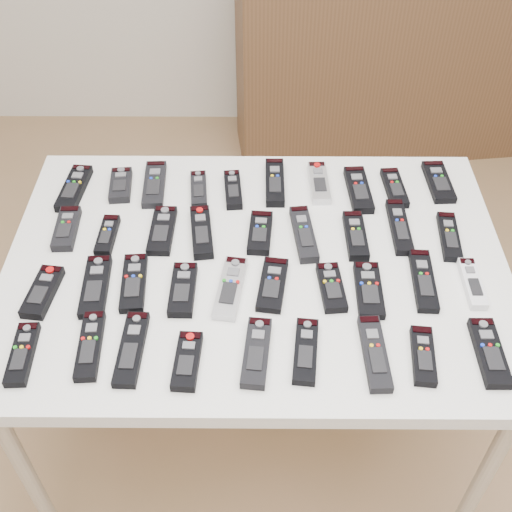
{
  "coord_description": "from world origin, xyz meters",
  "views": [
    {
      "loc": [
        -0.06,
        -0.99,
        1.92
      ],
      "look_at": [
        -0.07,
        0.13,
        0.8
      ],
      "focal_mm": 45.0,
      "sensor_mm": 36.0,
      "label": 1
    }
  ],
  "objects_px": {
    "remote_6": "(319,183)",
    "remote_32": "(187,361)",
    "remote_2": "(154,184)",
    "remote_23": "(230,288)",
    "remote_26": "(369,290)",
    "remote_33": "(256,352)",
    "remote_37": "(489,352)",
    "remote_3": "(199,189)",
    "remote_35": "(375,353)",
    "remote_12": "(162,230)",
    "remote_10": "(66,229)",
    "remote_8": "(394,188)",
    "remote_28": "(472,283)",
    "remote_15": "(304,234)",
    "remote_16": "(356,236)",
    "remote_18": "(449,236)",
    "remote_36": "(423,356)",
    "remote_14": "(260,233)",
    "remote_0": "(74,188)",
    "table": "(256,278)",
    "remote_11": "(107,235)",
    "remote_4": "(233,190)",
    "sideboard": "(436,59)",
    "remote_1": "(121,185)",
    "remote_13": "(202,232)",
    "remote_34": "(306,351)",
    "remote_31": "(131,349)",
    "remote_22": "(183,290)",
    "remote_19": "(43,292)",
    "remote_20": "(96,286)",
    "remote_29": "(22,354)",
    "remote_25": "(331,287)",
    "remote_27": "(423,280)",
    "remote_17": "(399,227)",
    "remote_30": "(90,345)",
    "remote_7": "(359,190)"
  },
  "relations": [
    {
      "from": "remote_35",
      "to": "remote_16",
      "type": "bearing_deg",
      "value": 88.45
    },
    {
      "from": "remote_2",
      "to": "remote_4",
      "type": "relative_size",
      "value": 1.26
    },
    {
      "from": "remote_0",
      "to": "remote_3",
      "type": "bearing_deg",
      "value": 5.2
    },
    {
      "from": "remote_3",
      "to": "remote_32",
      "type": "relative_size",
      "value": 1.01
    },
    {
      "from": "remote_12",
      "to": "remote_26",
      "type": "relative_size",
      "value": 1.02
    },
    {
      "from": "sideboard",
      "to": "remote_33",
      "type": "height_order",
      "value": "sideboard"
    },
    {
      "from": "remote_0",
      "to": "remote_20",
      "type": "height_order",
      "value": "remote_0"
    },
    {
      "from": "remote_15",
      "to": "remote_0",
      "type": "bearing_deg",
      "value": 157.55
    },
    {
      "from": "remote_26",
      "to": "remote_33",
      "type": "relative_size",
      "value": 0.95
    },
    {
      "from": "remote_17",
      "to": "remote_30",
      "type": "distance_m",
      "value": 0.83
    },
    {
      "from": "remote_13",
      "to": "remote_36",
      "type": "height_order",
      "value": "remote_13"
    },
    {
      "from": "remote_22",
      "to": "remote_29",
      "type": "xyz_separation_m",
      "value": [
        -0.33,
        -0.19,
        -0.0
      ]
    },
    {
      "from": "remote_35",
      "to": "remote_18",
      "type": "bearing_deg",
      "value": 55.38
    },
    {
      "from": "remote_8",
      "to": "remote_19",
      "type": "relative_size",
      "value": 1.03
    },
    {
      "from": "remote_29",
      "to": "remote_32",
      "type": "relative_size",
      "value": 1.11
    },
    {
      "from": "remote_14",
      "to": "remote_0",
      "type": "bearing_deg",
      "value": 165.24
    },
    {
      "from": "table",
      "to": "remote_1",
      "type": "height_order",
      "value": "remote_1"
    },
    {
      "from": "remote_3",
      "to": "remote_35",
      "type": "relative_size",
      "value": 0.75
    },
    {
      "from": "remote_16",
      "to": "remote_33",
      "type": "relative_size",
      "value": 0.94
    },
    {
      "from": "remote_0",
      "to": "remote_26",
      "type": "height_order",
      "value": "remote_0"
    },
    {
      "from": "remote_6",
      "to": "remote_13",
      "type": "xyz_separation_m",
      "value": [
        -0.32,
        -0.2,
        0.0
      ]
    },
    {
      "from": "remote_13",
      "to": "remote_22",
      "type": "xyz_separation_m",
      "value": [
        -0.03,
        -0.2,
        -0.0
      ]
    },
    {
      "from": "remote_32",
      "to": "remote_6",
      "type": "bearing_deg",
      "value": 65.52
    },
    {
      "from": "remote_33",
      "to": "remote_37",
      "type": "height_order",
      "value": "same"
    },
    {
      "from": "remote_3",
      "to": "remote_4",
      "type": "height_order",
      "value": "remote_4"
    },
    {
      "from": "remote_2",
      "to": "remote_23",
      "type": "bearing_deg",
      "value": -62.62
    },
    {
      "from": "remote_6",
      "to": "remote_32",
      "type": "bearing_deg",
      "value": -119.7
    },
    {
      "from": "remote_1",
      "to": "remote_14",
      "type": "height_order",
      "value": "remote_1"
    },
    {
      "from": "remote_12",
      "to": "remote_10",
      "type": "bearing_deg",
      "value": -179.64
    },
    {
      "from": "remote_15",
      "to": "remote_16",
      "type": "height_order",
      "value": "same"
    },
    {
      "from": "remote_16",
      "to": "table",
      "type": "bearing_deg",
      "value": -162.71
    },
    {
      "from": "remote_10",
      "to": "remote_36",
      "type": "xyz_separation_m",
      "value": [
        0.85,
        -0.4,
        -0.0
      ]
    },
    {
      "from": "remote_8",
      "to": "remote_28",
      "type": "distance_m",
      "value": 0.38
    },
    {
      "from": "remote_35",
      "to": "remote_0",
      "type": "bearing_deg",
      "value": 141.94
    },
    {
      "from": "table",
      "to": "remote_7",
      "type": "distance_m",
      "value": 0.4
    },
    {
      "from": "remote_12",
      "to": "remote_31",
      "type": "height_order",
      "value": "same"
    },
    {
      "from": "remote_15",
      "to": "remote_36",
      "type": "bearing_deg",
      "value": -64.22
    },
    {
      "from": "remote_27",
      "to": "remote_37",
      "type": "bearing_deg",
      "value": -61.23
    },
    {
      "from": "remote_19",
      "to": "remote_31",
      "type": "bearing_deg",
      "value": -27.85
    },
    {
      "from": "remote_32",
      "to": "remote_2",
      "type": "bearing_deg",
      "value": 106.43
    },
    {
      "from": "remote_10",
      "to": "remote_22",
      "type": "height_order",
      "value": "same"
    },
    {
      "from": "table",
      "to": "remote_8",
      "type": "height_order",
      "value": "remote_8"
    },
    {
      "from": "remote_1",
      "to": "remote_25",
      "type": "height_order",
      "value": "remote_1"
    },
    {
      "from": "remote_14",
      "to": "remote_18",
      "type": "relative_size",
      "value": 0.87
    },
    {
      "from": "table",
      "to": "remote_11",
      "type": "height_order",
      "value": "remote_11"
    },
    {
      "from": "remote_13",
      "to": "remote_34",
      "type": "bearing_deg",
      "value": -63.6
    },
    {
      "from": "remote_26",
      "to": "remote_37",
      "type": "bearing_deg",
      "value": -36.12
    },
    {
      "from": "remote_4",
      "to": "remote_3",
      "type": "bearing_deg",
      "value": 172.61
    },
    {
      "from": "remote_11",
      "to": "remote_10",
      "type": "bearing_deg",
      "value": 169.34
    },
    {
      "from": "remote_10",
      "to": "remote_14",
      "type": "relative_size",
      "value": 1.03
    }
  ]
}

